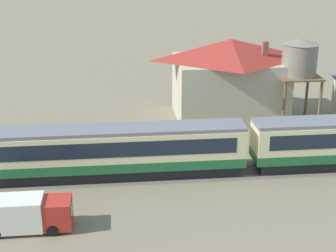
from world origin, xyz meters
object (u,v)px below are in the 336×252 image
at_px(passenger_train, 114,150).
at_px(delivery_truck_red, 23,214).
at_px(station_house_red_roof, 230,77).
at_px(water_tower, 299,59).

xyz_separation_m(passenger_train, delivery_truck_red, (-6.08, -7.52, -1.11)).
bearing_deg(delivery_truck_red, station_house_red_roof, 48.76).
height_order(water_tower, delivery_truck_red, water_tower).
relative_size(passenger_train, delivery_truck_red, 18.20).
bearing_deg(water_tower, station_house_red_roof, 154.13).
relative_size(water_tower, delivery_truck_red, 1.44).
xyz_separation_m(station_house_red_roof, delivery_truck_red, (-18.44, -21.03, -3.11)).
relative_size(passenger_train, station_house_red_roof, 9.23).
xyz_separation_m(passenger_train, water_tower, (18.67, 10.45, 4.50)).
bearing_deg(station_house_red_roof, passenger_train, -132.45).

